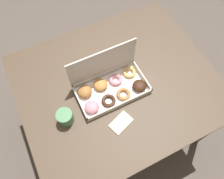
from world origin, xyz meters
The scene contains 5 objects.
ground_plane centered at (0.00, 0.00, 0.00)m, with size 8.00×8.00×0.00m, color #564C44.
dining_table centered at (0.00, 0.00, 0.62)m, with size 1.15×0.98×0.71m.
donut_box centered at (-0.06, -0.01, 0.75)m, with size 0.40×0.23×0.23m.
coffee_mug centered at (-0.35, -0.08, 0.75)m, with size 0.08×0.08×0.08m.
paper_napkin centered at (-0.10, -0.23, 0.71)m, with size 0.14×0.11×0.01m.
Camera 1 is at (-0.31, -0.55, 1.83)m, focal length 35.00 mm.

